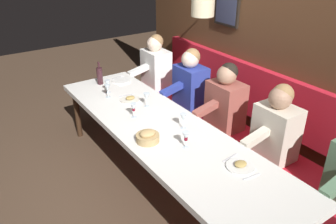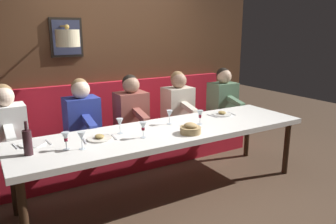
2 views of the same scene
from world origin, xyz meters
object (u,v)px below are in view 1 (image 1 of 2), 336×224
Objects in this scene: wine_glass_1 at (133,108)px; wine_bottle at (100,76)px; wine_glass_0 at (107,88)px; diner_middle at (225,99)px; bread_bowl at (148,137)px; wine_glass_4 at (186,137)px; wine_glass_2 at (147,97)px; wine_glass_3 at (183,118)px; wine_glass_5 at (108,84)px; diner_far at (190,81)px; diner_near at (277,125)px; dining_table at (162,133)px; diner_farthest at (156,64)px.

wine_bottle reaches higher than wine_glass_1.
diner_middle is at bearing -43.18° from wine_glass_0.
diner_middle is 4.82× the size of wine_glass_0.
wine_glass_0 is 0.75× the size of bread_bowl.
wine_glass_4 reaches higher than bread_bowl.
diner_middle is 0.89m from wine_glass_2.
diner_middle reaches higher than wine_glass_0.
wine_glass_3 and wine_glass_5 have the same top height.
wine_bottle is (-0.16, 0.92, -0.00)m from wine_glass_2.
wine_glass_5 is (-0.95, 0.42, 0.04)m from diner_far.
diner_far is at bearing 35.90° from bread_bowl.
wine_glass_0 is 1.15m from wine_glass_3.
diner_near and diner_far have the same top height.
diner_farthest is at bearing 59.72° from dining_table.
diner_near is 4.82× the size of wine_glass_4.
diner_far is 0.83m from diner_farthest.
diner_middle is at bearing -56.71° from wine_bottle.
diner_near is 1.45m from wine_glass_1.
diner_far is 4.82× the size of wine_glass_1.
wine_glass_0 and wine_glass_5 have the same top height.
diner_farthest reaches higher than wine_glass_3.
wine_bottle is (-0.91, 0.74, 0.04)m from diner_far.
diner_near is 1.95m from wine_glass_0.
diner_near and diner_farthest have the same top height.
wine_glass_3 is 1.26m from wine_glass_5.
wine_glass_4 is at bearing -85.55° from wine_glass_0.
wine_glass_0 is 0.45m from wine_bottle.
wine_glass_0 is at bearing -115.67° from wine_glass_5.
wine_glass_1 is (-1.00, -1.15, 0.04)m from diner_farthest.
diner_near is 1.42m from wine_glass_2.
wine_glass_3 is (-0.71, -1.64, 0.04)m from diner_farthest.
wine_glass_3 is (-0.71, -0.16, 0.04)m from diner_middle.
wine_glass_4 is at bearing -153.29° from diner_middle.
bread_bowl is (-1.13, -1.64, -0.03)m from diner_farthest.
dining_table is 0.42m from wine_glass_1.
diner_farthest is 4.82× the size of wine_glass_0.
diner_farthest is (0.00, 0.83, 0.00)m from diner_far.
dining_table is 0.89m from diner_middle.
wine_bottle is at bearing 123.29° from diner_middle.
diner_farthest is (0.88, 1.51, 0.13)m from dining_table.
diner_far is (0.88, 0.69, 0.13)m from dining_table.
wine_glass_4 is at bearing -82.46° from wine_glass_1.
wine_bottle reaches higher than wine_glass_0.
diner_far is at bearing -38.90° from wine_bottle.
wine_glass_2 is at bearing -72.28° from wine_glass_5.
wine_glass_5 is at bearing -156.94° from diner_farthest.
bread_bowl is (-0.37, -0.64, -0.07)m from wine_glass_2.
wine_glass_2 is (-0.76, 1.20, 0.04)m from diner_near.
dining_table is 0.27m from wine_glass_3.
bread_bowl is at bearing -151.92° from dining_table.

